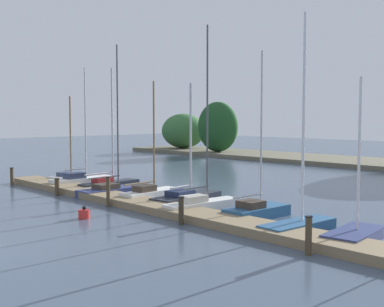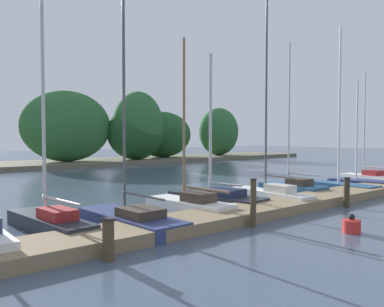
{
  "view_description": "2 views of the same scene",
  "coord_description": "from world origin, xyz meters",
  "px_view_note": "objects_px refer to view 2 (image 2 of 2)",
  "views": [
    {
      "loc": [
        16.89,
        -4.09,
        4.36
      ],
      "look_at": [
        -0.83,
        12.57,
        2.53
      ],
      "focal_mm": 46.33,
      "sensor_mm": 36.0,
      "label": 1
    },
    {
      "loc": [
        -12.17,
        1.32,
        2.73
      ],
      "look_at": [
        -2.67,
        12.49,
        2.1
      ],
      "focal_mm": 37.05,
      "sensor_mm": 36.0,
      "label": 2
    }
  ],
  "objects_px": {
    "mooring_piling_3": "(347,192)",
    "sailboat_3": "(128,216)",
    "sailboat_10": "(366,177)",
    "mooring_piling_2": "(253,203)",
    "sailboat_7": "(291,187)",
    "mooring_piling_1": "(108,239)",
    "sailboat_8": "(340,183)",
    "sailboat_2": "(48,218)",
    "sailboat_9": "(357,182)",
    "sailboat_5": "(214,196)",
    "sailboat_6": "(269,193)",
    "sailboat_4": "(187,204)",
    "channel_buoy_0": "(352,226)"
  },
  "relations": [
    {
      "from": "sailboat_10",
      "to": "sailboat_4",
      "type": "bearing_deg",
      "value": 100.2
    },
    {
      "from": "sailboat_5",
      "to": "sailboat_2",
      "type": "bearing_deg",
      "value": 84.12
    },
    {
      "from": "sailboat_7",
      "to": "mooring_piling_1",
      "type": "height_order",
      "value": "sailboat_7"
    },
    {
      "from": "sailboat_10",
      "to": "mooring_piling_2",
      "type": "height_order",
      "value": "sailboat_10"
    },
    {
      "from": "sailboat_2",
      "to": "mooring_piling_3",
      "type": "distance_m",
      "value": 10.89
    },
    {
      "from": "sailboat_7",
      "to": "mooring_piling_2",
      "type": "xyz_separation_m",
      "value": [
        -6.54,
        -3.32,
        0.39
      ]
    },
    {
      "from": "mooring_piling_3",
      "to": "sailboat_3",
      "type": "bearing_deg",
      "value": 163.17
    },
    {
      "from": "sailboat_5",
      "to": "sailboat_9",
      "type": "xyz_separation_m",
      "value": [
        9.72,
        -1.01,
        -0.05
      ]
    },
    {
      "from": "mooring_piling_2",
      "to": "channel_buoy_0",
      "type": "relative_size",
      "value": 2.7
    },
    {
      "from": "mooring_piling_1",
      "to": "sailboat_9",
      "type": "bearing_deg",
      "value": 9.25
    },
    {
      "from": "sailboat_2",
      "to": "sailboat_9",
      "type": "bearing_deg",
      "value": -97.61
    },
    {
      "from": "sailboat_2",
      "to": "sailboat_7",
      "type": "relative_size",
      "value": 1.01
    },
    {
      "from": "mooring_piling_3",
      "to": "sailboat_6",
      "type": "bearing_deg",
      "value": 117.67
    },
    {
      "from": "sailboat_5",
      "to": "mooring_piling_3",
      "type": "bearing_deg",
      "value": -143.17
    },
    {
      "from": "mooring_piling_3",
      "to": "mooring_piling_2",
      "type": "bearing_deg",
      "value": 179.0
    },
    {
      "from": "sailboat_4",
      "to": "mooring_piling_1",
      "type": "xyz_separation_m",
      "value": [
        -4.7,
        -2.94,
        0.11
      ]
    },
    {
      "from": "sailboat_5",
      "to": "sailboat_6",
      "type": "distance_m",
      "value": 2.4
    },
    {
      "from": "sailboat_8",
      "to": "mooring_piling_1",
      "type": "bearing_deg",
      "value": 103.08
    },
    {
      "from": "mooring_piling_1",
      "to": "sailboat_8",
      "type": "bearing_deg",
      "value": 9.86
    },
    {
      "from": "sailboat_3",
      "to": "mooring_piling_1",
      "type": "relative_size",
      "value": 8.79
    },
    {
      "from": "sailboat_6",
      "to": "sailboat_9",
      "type": "relative_size",
      "value": 1.48
    },
    {
      "from": "sailboat_6",
      "to": "sailboat_8",
      "type": "xyz_separation_m",
      "value": [
        5.38,
        -0.19,
        0.01
      ]
    },
    {
      "from": "sailboat_4",
      "to": "sailboat_7",
      "type": "relative_size",
      "value": 0.87
    },
    {
      "from": "sailboat_8",
      "to": "mooring_piling_2",
      "type": "bearing_deg",
      "value": 107.58
    },
    {
      "from": "sailboat_3",
      "to": "sailboat_9",
      "type": "relative_size",
      "value": 1.45
    },
    {
      "from": "sailboat_2",
      "to": "sailboat_7",
      "type": "bearing_deg",
      "value": -95.24
    },
    {
      "from": "sailboat_5",
      "to": "sailboat_10",
      "type": "height_order",
      "value": "sailboat_10"
    },
    {
      "from": "sailboat_9",
      "to": "mooring_piling_1",
      "type": "relative_size",
      "value": 6.06
    },
    {
      "from": "sailboat_8",
      "to": "sailboat_10",
      "type": "height_order",
      "value": "sailboat_8"
    },
    {
      "from": "sailboat_4",
      "to": "sailboat_9",
      "type": "xyz_separation_m",
      "value": [
        11.73,
        -0.26,
        -0.08
      ]
    },
    {
      "from": "sailboat_4",
      "to": "sailboat_2",
      "type": "bearing_deg",
      "value": 77.53
    },
    {
      "from": "sailboat_9",
      "to": "sailboat_6",
      "type": "bearing_deg",
      "value": 83.15
    },
    {
      "from": "sailboat_2",
      "to": "sailboat_3",
      "type": "bearing_deg",
      "value": -121.56
    },
    {
      "from": "channel_buoy_0",
      "to": "sailboat_10",
      "type": "bearing_deg",
      "value": 24.35
    },
    {
      "from": "mooring_piling_1",
      "to": "mooring_piling_3",
      "type": "relative_size",
      "value": 0.82
    },
    {
      "from": "sailboat_4",
      "to": "channel_buoy_0",
      "type": "distance_m",
      "value": 5.44
    },
    {
      "from": "sailboat_8",
      "to": "sailboat_4",
      "type": "bearing_deg",
      "value": 90.46
    },
    {
      "from": "sailboat_9",
      "to": "sailboat_8",
      "type": "bearing_deg",
      "value": 88.28
    },
    {
      "from": "sailboat_4",
      "to": "sailboat_5",
      "type": "height_order",
      "value": "sailboat_4"
    },
    {
      "from": "sailboat_7",
      "to": "sailboat_10",
      "type": "distance_m",
      "value": 7.38
    },
    {
      "from": "sailboat_6",
      "to": "sailboat_7",
      "type": "height_order",
      "value": "sailboat_6"
    },
    {
      "from": "sailboat_5",
      "to": "channel_buoy_0",
      "type": "relative_size",
      "value": 11.08
    },
    {
      "from": "sailboat_7",
      "to": "sailboat_5",
      "type": "bearing_deg",
      "value": 88.41
    },
    {
      "from": "mooring_piling_2",
      "to": "sailboat_3",
      "type": "bearing_deg",
      "value": 140.25
    },
    {
      "from": "mooring_piling_2",
      "to": "mooring_piling_3",
      "type": "relative_size",
      "value": 1.27
    },
    {
      "from": "sailboat_4",
      "to": "sailboat_5",
      "type": "distance_m",
      "value": 2.14
    },
    {
      "from": "mooring_piling_1",
      "to": "mooring_piling_3",
      "type": "bearing_deg",
      "value": -0.05
    },
    {
      "from": "sailboat_4",
      "to": "sailboat_6",
      "type": "xyz_separation_m",
      "value": [
        4.17,
        -0.27,
        0.03
      ]
    },
    {
      "from": "sailboat_4",
      "to": "mooring_piling_2",
      "type": "distance_m",
      "value": 2.89
    },
    {
      "from": "sailboat_4",
      "to": "mooring_piling_2",
      "type": "bearing_deg",
      "value": 178.79
    }
  ]
}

